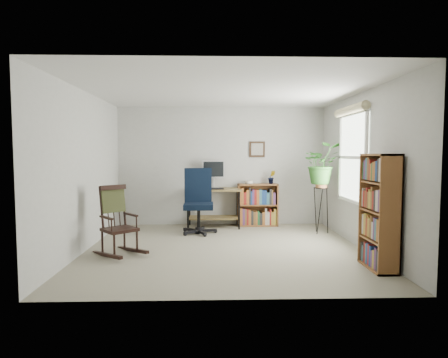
{
  "coord_description": "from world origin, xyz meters",
  "views": [
    {
      "loc": [
        -0.19,
        -5.66,
        1.47
      ],
      "look_at": [
        0.0,
        0.4,
        1.05
      ],
      "focal_mm": 30.0,
      "sensor_mm": 36.0,
      "label": 1
    }
  ],
  "objects_px": {
    "desk": "(214,208)",
    "rocking_chair": "(119,220)",
    "low_bookshelf": "(258,205)",
    "tall_bookshelf": "(379,212)",
    "office_chair": "(199,201)"
  },
  "relations": [
    {
      "from": "office_chair",
      "to": "tall_bookshelf",
      "type": "distance_m",
      "value": 3.2
    },
    {
      "from": "rocking_chair",
      "to": "tall_bookshelf",
      "type": "xyz_separation_m",
      "value": [
        3.45,
        -0.75,
        0.22
      ]
    },
    {
      "from": "office_chair",
      "to": "rocking_chair",
      "type": "height_order",
      "value": "office_chair"
    },
    {
      "from": "desk",
      "to": "office_chair",
      "type": "xyz_separation_m",
      "value": [
        -0.27,
        -0.57,
        0.22
      ]
    },
    {
      "from": "low_bookshelf",
      "to": "tall_bookshelf",
      "type": "bearing_deg",
      "value": -67.3
    },
    {
      "from": "rocking_chair",
      "to": "office_chair",
      "type": "bearing_deg",
      "value": 11.03
    },
    {
      "from": "low_bookshelf",
      "to": "tall_bookshelf",
      "type": "relative_size",
      "value": 0.58
    },
    {
      "from": "rocking_chair",
      "to": "tall_bookshelf",
      "type": "distance_m",
      "value": 3.53
    },
    {
      "from": "desk",
      "to": "office_chair",
      "type": "distance_m",
      "value": 0.67
    },
    {
      "from": "rocking_chair",
      "to": "low_bookshelf",
      "type": "bearing_deg",
      "value": 1.67
    },
    {
      "from": "desk",
      "to": "rocking_chair",
      "type": "distance_m",
      "value": 2.41
    },
    {
      "from": "low_bookshelf",
      "to": "tall_bookshelf",
      "type": "distance_m",
      "value": 3.11
    },
    {
      "from": "desk",
      "to": "tall_bookshelf",
      "type": "bearing_deg",
      "value": -52.65
    },
    {
      "from": "rocking_chair",
      "to": "low_bookshelf",
      "type": "height_order",
      "value": "rocking_chair"
    },
    {
      "from": "desk",
      "to": "office_chair",
      "type": "relative_size",
      "value": 0.88
    }
  ]
}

